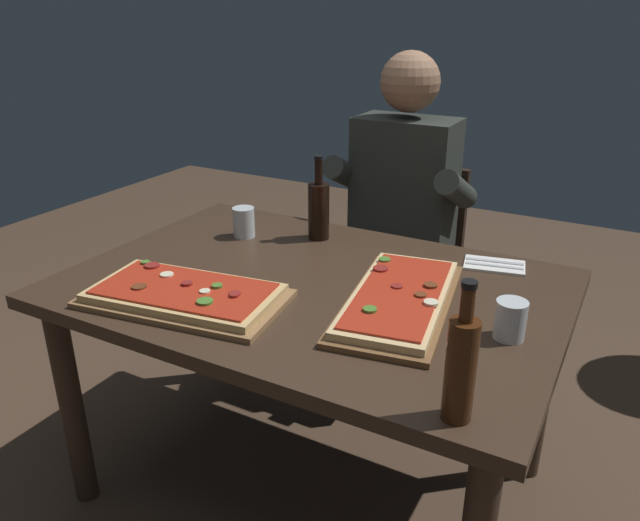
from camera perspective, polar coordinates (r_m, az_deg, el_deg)
name	(u,v)px	position (r m, az deg, el deg)	size (l,w,h in m)	color
ground_plane	(313,482)	(2.17, -0.67, -20.03)	(6.40, 6.40, 0.00)	#4C3828
dining_table	(312,312)	(1.80, -0.77, -4.81)	(1.40, 0.96, 0.74)	#3D2B1E
pizza_rectangular_front	(185,295)	(1.68, -12.55, -3.16)	(0.57, 0.36, 0.05)	olive
pizza_rectangular_left	(399,299)	(1.63, 7.42, -3.58)	(0.35, 0.60, 0.05)	brown
wine_bottle_dark	(461,366)	(1.18, 13.05, -9.60)	(0.06, 0.06, 0.29)	#47230F
oil_bottle_amber	(319,209)	(2.05, -0.13, 4.85)	(0.07, 0.07, 0.29)	black
tumbler_near_camera	(510,320)	(1.52, 17.39, -5.32)	(0.08, 0.08, 0.10)	silver
tumbler_far_side	(244,222)	(2.10, -7.15, 3.57)	(0.07, 0.07, 0.10)	silver
napkin_cutlery_set	(494,265)	(1.93, 16.01, -0.42)	(0.20, 0.14, 0.01)	white
diner_chair	(407,260)	(2.58, 8.11, 0.01)	(0.44, 0.44, 0.87)	black
seated_diner	(399,210)	(2.39, 7.40, 4.69)	(0.53, 0.41, 1.33)	#23232D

